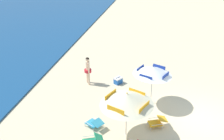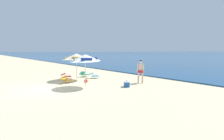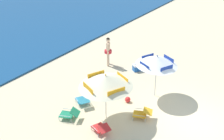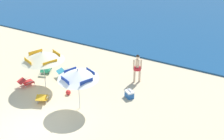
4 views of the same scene
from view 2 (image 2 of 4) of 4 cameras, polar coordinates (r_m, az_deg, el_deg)
name	(u,v)px [view 2 (image 2 of 4)]	position (r m, az deg, el deg)	size (l,w,h in m)	color
ground_plane	(42,89)	(12.18, -21.59, -5.79)	(800.00, 800.00, 0.00)	beige
beach_umbrella_striped_main	(76,57)	(15.10, -11.42, 4.19)	(3.05, 3.03, 2.27)	silver
beach_umbrella_striped_second	(85,58)	(12.07, -8.64, 3.91)	(2.63, 2.65, 2.26)	silver
lounge_chair_under_umbrella	(94,75)	(15.85, -5.97, -1.68)	(0.89, 1.01, 0.51)	teal
lounge_chair_beside_umbrella	(84,74)	(16.76, -8.96, -1.32)	(0.85, 1.03, 0.53)	#1E7F56
lounge_chair_facing_sea	(66,80)	(13.83, -14.61, -2.99)	(0.84, 1.00, 0.50)	gold
lounge_chair_spare_folded	(66,76)	(15.95, -14.58, -1.80)	(0.80, 1.00, 0.51)	red
person_standing_near_shore	(141,70)	(13.54, 9.18, 0.09)	(0.45, 0.43, 1.76)	beige
cooler_box	(127,84)	(12.12, 4.73, -4.45)	(0.61, 0.57, 0.43)	#1E56A8
beach_ball	(86,81)	(13.77, -8.38, -3.47)	(0.28, 0.28, 0.28)	red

